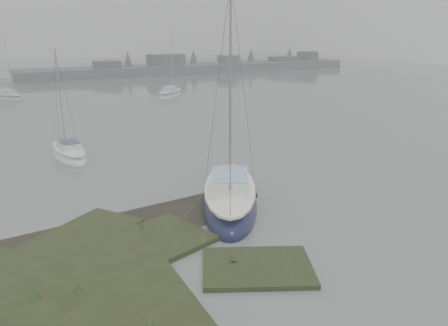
% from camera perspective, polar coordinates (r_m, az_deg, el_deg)
% --- Properties ---
extents(ground, '(160.00, 160.00, 0.00)m').
position_cam_1_polar(ground, '(42.17, -18.63, 6.08)').
color(ground, slate).
rests_on(ground, ground).
extents(far_shoreline, '(60.00, 8.00, 4.15)m').
position_cam_1_polar(far_shoreline, '(80.33, -3.08, 12.40)').
color(far_shoreline, '#4C4F51').
rests_on(far_shoreline, ground).
extents(sailboat_main, '(5.43, 7.43, 10.11)m').
position_cam_1_polar(sailboat_main, '(19.12, 0.77, -4.74)').
color(sailboat_main, '#0F1334').
rests_on(sailboat_main, ground).
extents(sailboat_white, '(2.16, 5.02, 6.86)m').
position_cam_1_polar(sailboat_white, '(27.83, -19.59, 1.07)').
color(sailboat_white, white).
rests_on(sailboat_white, ground).
extents(sailboat_far_a, '(4.19, 5.11, 7.12)m').
position_cam_1_polar(sailboat_far_a, '(53.92, -26.48, 7.66)').
color(sailboat_far_a, '#A1A8AB').
rests_on(sailboat_far_a, ground).
extents(sailboat_far_b, '(5.16, 5.20, 7.78)m').
position_cam_1_polar(sailboat_far_b, '(50.73, -7.02, 8.85)').
color(sailboat_far_b, '#ADB2B6').
rests_on(sailboat_far_b, ground).
extents(sailboat_far_c, '(5.09, 3.81, 6.95)m').
position_cam_1_polar(sailboat_far_c, '(71.47, -25.60, 9.69)').
color(sailboat_far_c, silver).
rests_on(sailboat_far_c, ground).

